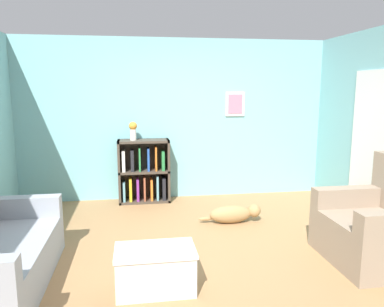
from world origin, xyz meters
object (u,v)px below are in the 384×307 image
Objects in this scene: recliner_chair at (380,227)px; bookshelf at (144,173)px; coffee_table at (155,268)px; vase at (133,130)px; dog at (234,214)px.

bookshelf is at bearing 133.45° from recliner_chair.
recliner_chair is 1.52× the size of coffee_table.
dog is at bearing -41.37° from vase.
recliner_chair is 1.82m from dog.
coffee_table is 1.95m from dog.
vase is at bearing -173.78° from bookshelf.
dog is 2.97× the size of vase.
coffee_table is at bearing -126.28° from dog.
bookshelf reaches higher than coffee_table.
dog is at bearing 132.34° from recliner_chair.
vase is at bearing 135.46° from recliner_chair.
vase is at bearing 138.63° from dog.
coffee_table is (-2.37, -0.24, -0.16)m from recliner_chair.
recliner_chair is at bearing -44.54° from vase.
recliner_chair reaches higher than bookshelf.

